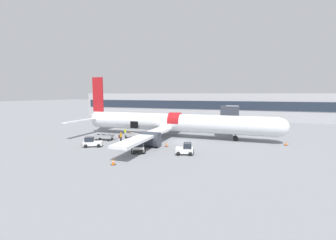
# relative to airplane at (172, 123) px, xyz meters

# --- Properties ---
(ground_plane) EXTENTS (500.00, 500.00, 0.00)m
(ground_plane) POSITION_rel_airplane_xyz_m (2.81, -3.93, -2.74)
(ground_plane) COLOR gray
(terminal_strip) EXTENTS (98.56, 13.28, 8.57)m
(terminal_strip) POSITION_rel_airplane_xyz_m (2.81, 39.90, 1.55)
(terminal_strip) COLOR #B2B2B7
(terminal_strip) RESTS_ON ground_plane
(jet_bridge_stub) EXTENTS (3.34, 8.50, 6.10)m
(jet_bridge_stub) POSITION_rel_airplane_xyz_m (10.68, 5.04, 1.78)
(jet_bridge_stub) COLOR #4C4C51
(jet_bridge_stub) RESTS_ON ground_plane
(airplane) EXTENTS (40.25, 36.98, 11.98)m
(airplane) POSITION_rel_airplane_xyz_m (0.00, 0.00, 0.00)
(airplane) COLOR white
(airplane) RESTS_ON ground_plane
(baggage_tug_lead) EXTENTS (2.83, 2.47, 1.63)m
(baggage_tug_lead) POSITION_rel_airplane_xyz_m (5.77, -11.73, -2.04)
(baggage_tug_lead) COLOR white
(baggage_tug_lead) RESTS_ON ground_plane
(baggage_tug_mid) EXTENTS (2.61, 2.78, 1.80)m
(baggage_tug_mid) POSITION_rel_airplane_xyz_m (-0.80, -13.12, -1.99)
(baggage_tug_mid) COLOR silver
(baggage_tug_mid) RESTS_ON ground_plane
(baggage_tug_rear) EXTENTS (3.25, 2.50, 1.58)m
(baggage_tug_rear) POSITION_rel_airplane_xyz_m (-9.43, -12.34, -2.07)
(baggage_tug_rear) COLOR white
(baggage_tug_rear) RESTS_ON ground_plane
(baggage_cart_loading) EXTENTS (3.94, 2.41, 1.18)m
(baggage_cart_loading) POSITION_rel_airplane_xyz_m (-6.52, -4.32, -2.19)
(baggage_cart_loading) COLOR #B7BABF
(baggage_cart_loading) RESTS_ON ground_plane
(baggage_cart_queued) EXTENTS (4.31, 2.34, 1.12)m
(baggage_cart_queued) POSITION_rel_airplane_xyz_m (-10.56, -7.31, -2.15)
(baggage_cart_queued) COLOR #999BA0
(baggage_cart_queued) RESTS_ON ground_plane
(ground_crew_loader_a) EXTENTS (0.55, 0.47, 1.60)m
(ground_crew_loader_a) POSITION_rel_airplane_xyz_m (-8.92, -2.81, -1.89)
(ground_crew_loader_a) COLOR black
(ground_crew_loader_a) RESTS_ON ground_plane
(ground_crew_loader_b) EXTENTS (0.57, 0.47, 1.63)m
(ground_crew_loader_b) POSITION_rel_airplane_xyz_m (-3.69, -6.61, -1.88)
(ground_crew_loader_b) COLOR #1E2338
(ground_crew_loader_b) RESTS_ON ground_plane
(ground_crew_driver) EXTENTS (0.46, 0.53, 1.53)m
(ground_crew_driver) POSITION_rel_airplane_xyz_m (-3.09, -2.89, -1.93)
(ground_crew_driver) COLOR black
(ground_crew_driver) RESTS_ON ground_plane
(ground_crew_supervisor) EXTENTS (0.46, 0.57, 1.64)m
(ground_crew_supervisor) POSITION_rel_airplane_xyz_m (-7.34, -7.05, -1.87)
(ground_crew_supervisor) COLOR black
(ground_crew_supervisor) RESTS_ON ground_plane
(suitcase_on_tarmac_upright) EXTENTS (0.47, 0.38, 0.69)m
(suitcase_on_tarmac_upright) POSITION_rel_airplane_xyz_m (-9.00, -4.76, -2.45)
(suitcase_on_tarmac_upright) COLOR #4C1E1E
(suitcase_on_tarmac_upright) RESTS_ON ground_plane
(safety_cone_nose) EXTENTS (0.55, 0.55, 0.65)m
(safety_cone_nose) POSITION_rel_airplane_xyz_m (19.98, -0.93, -2.43)
(safety_cone_nose) COLOR black
(safety_cone_nose) RESTS_ON ground_plane
(safety_cone_engine_left) EXTENTS (0.53, 0.53, 0.74)m
(safety_cone_engine_left) POSITION_rel_airplane_xyz_m (-1.12, -19.09, -2.39)
(safety_cone_engine_left) COLOR black
(safety_cone_engine_left) RESTS_ON ground_plane
(safety_cone_wingtip) EXTENTS (0.51, 0.51, 0.79)m
(safety_cone_wingtip) POSITION_rel_airplane_xyz_m (1.72, -8.22, -2.36)
(safety_cone_wingtip) COLOR black
(safety_cone_wingtip) RESTS_ON ground_plane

